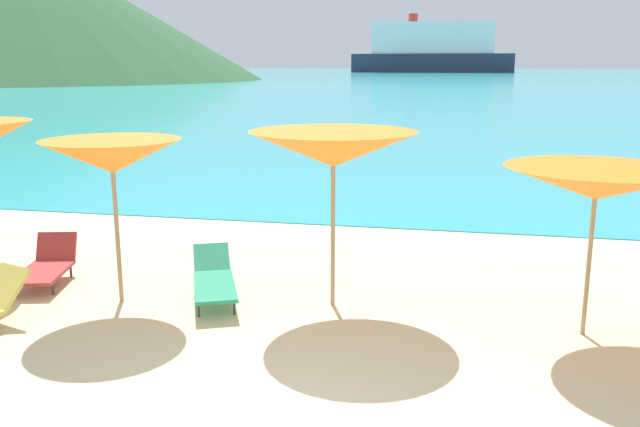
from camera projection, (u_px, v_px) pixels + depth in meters
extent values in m
cube|color=beige|center=(392.00, 215.00, 15.08)|extent=(50.00, 100.00, 0.30)
cube|color=#2DADBC|center=(457.00, 73.00, 223.34)|extent=(650.00, 440.00, 0.02)
cone|color=#2D5B33|center=(1.00, 3.00, 130.79)|extent=(102.09, 102.09, 29.59)
cylinder|color=#9E7F59|center=(117.00, 226.00, 8.94)|extent=(0.06, 0.06, 2.11)
cone|color=orange|center=(112.00, 156.00, 8.73)|extent=(1.84, 1.84, 0.44)
sphere|color=#9E7F59|center=(111.00, 146.00, 8.70)|extent=(0.07, 0.07, 0.07)
cylinder|color=#9E7F59|center=(333.00, 225.00, 8.78)|extent=(0.06, 0.06, 2.23)
cone|color=orange|center=(333.00, 149.00, 8.56)|extent=(2.32, 2.32, 0.46)
sphere|color=#9E7F59|center=(333.00, 138.00, 8.53)|extent=(0.07, 0.07, 0.07)
cylinder|color=#9E7F59|center=(589.00, 257.00, 7.83)|extent=(0.05, 0.05, 1.94)
cone|color=orange|center=(596.00, 184.00, 7.63)|extent=(2.29, 2.29, 0.38)
sphere|color=#9E7F59|center=(597.00, 173.00, 7.61)|extent=(0.07, 0.07, 0.07)
cube|color=#D8BF4C|center=(4.00, 287.00, 8.39)|extent=(0.67, 0.59, 0.47)
cube|color=#268C66|center=(215.00, 286.00, 8.97)|extent=(1.01, 1.41, 0.05)
cube|color=#268C66|center=(212.00, 258.00, 9.76)|extent=(0.65, 0.61, 0.34)
cylinder|color=#333338|center=(198.00, 308.00, 8.55)|extent=(0.04, 0.04, 0.23)
cylinder|color=#333338|center=(234.00, 306.00, 8.64)|extent=(0.04, 0.04, 0.23)
cylinder|color=#333338|center=(197.00, 286.00, 9.42)|extent=(0.04, 0.04, 0.23)
cylinder|color=#333338|center=(230.00, 284.00, 9.51)|extent=(0.04, 0.04, 0.23)
cube|color=#A53333|center=(42.00, 273.00, 9.70)|extent=(0.88, 1.24, 0.05)
cube|color=#A53333|center=(57.00, 247.00, 10.30)|extent=(0.63, 0.39, 0.44)
cylinder|color=#333338|center=(15.00, 289.00, 9.37)|extent=(0.04, 0.04, 0.19)
cylinder|color=#333338|center=(53.00, 288.00, 9.39)|extent=(0.04, 0.04, 0.19)
cylinder|color=#333338|center=(36.00, 272.00, 10.14)|extent=(0.04, 0.04, 0.19)
cylinder|color=#333338|center=(71.00, 271.00, 10.16)|extent=(0.04, 0.04, 0.19)
cube|color=#262D47|center=(432.00, 63.00, 247.59)|extent=(59.50, 12.26, 6.78)
cube|color=white|center=(433.00, 38.00, 245.60)|extent=(44.65, 9.88, 11.37)
cylinder|color=red|center=(413.00, 18.00, 245.77)|extent=(3.44, 3.44, 3.00)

